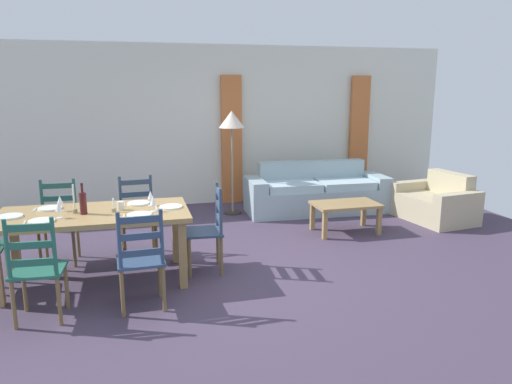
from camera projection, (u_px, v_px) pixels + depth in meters
The scene contains 33 objects.
ground_plane at pixel (217, 272), 5.33m from camera, with size 9.60×9.60×0.02m, color #44374B.
wall_far at pixel (182, 126), 8.16m from camera, with size 9.60×0.16×2.70m, color silver.
curtain_panel_left at pixel (232, 140), 8.28m from camera, with size 0.35×0.08×2.20m, color #C46A35.
curtain_panel_right at pixel (359, 137), 8.87m from camera, with size 0.35×0.08×2.20m, color #C46A35.
dining_table at pixel (94, 220), 4.90m from camera, with size 1.90×0.96×0.75m.
dining_chair_near_left at pixel (37, 269), 4.09m from camera, with size 0.44×0.42×0.96m.
dining_chair_near_right at pixel (141, 259), 4.32m from camera, with size 0.44×0.42×0.96m.
dining_chair_far_left at pixel (59, 222), 5.52m from camera, with size 0.43×0.41×0.96m.
dining_chair_far_right at pixel (138, 217), 5.73m from camera, with size 0.45×0.43×0.96m.
dining_chair_head_east at pixel (209, 229), 5.25m from camera, with size 0.43×0.45×0.96m.
dinner_plate_near_left at pixel (42, 221), 4.53m from camera, with size 0.24×0.24×0.02m, color white.
fork_near_left at pixel (25, 223), 4.50m from camera, with size 0.02×0.17×0.01m, color silver.
dinner_plate_near_right at pixel (139, 215), 4.75m from camera, with size 0.24×0.24×0.02m, color white.
fork_near_right at pixel (124, 216), 4.72m from camera, with size 0.02×0.17×0.01m, color silver.
dinner_plate_far_left at pixel (50, 208), 5.01m from camera, with size 0.24×0.24×0.02m, color white.
fork_far_left at pixel (34, 210), 4.97m from camera, with size 0.02×0.17×0.01m, color silver.
dinner_plate_far_right at pixel (138, 203), 5.23m from camera, with size 0.24×0.24×0.02m, color white.
fork_far_right at pixel (124, 205), 5.19m from camera, with size 0.02×0.17×0.01m, color silver.
dinner_plate_head_west at pixel (10, 216), 4.69m from camera, with size 0.24×0.24×0.02m, color white.
dinner_plate_head_east at pixel (171, 207), 5.07m from camera, with size 0.24×0.24×0.02m, color white.
fork_head_east at pixel (157, 208), 5.03m from camera, with size 0.02×0.17×0.01m, color silver.
wine_bottle at pixel (83, 203), 4.79m from camera, with size 0.07×0.07×0.32m.
wine_glass_near_left at pixel (58, 207), 4.64m from camera, with size 0.06×0.06×0.16m.
wine_glass_near_right at pixel (153, 201), 4.89m from camera, with size 0.06×0.06×0.16m.
wine_glass_far_left at pixel (60, 201), 4.90m from camera, with size 0.06×0.06×0.16m.
wine_glass_far_right at pixel (151, 196), 5.13m from camera, with size 0.06×0.06×0.16m.
coffee_cup_primary at pixel (121, 206), 4.96m from camera, with size 0.07×0.07×0.09m, color silver.
candle_tall at pixel (74, 205), 4.84m from camera, with size 0.05×0.05×0.30m.
candle_short at pixel (114, 208), 4.88m from camera, with size 0.05×0.05×0.14m.
couch at pixel (316, 194), 7.86m from camera, with size 2.31×0.89×0.80m.
coffee_table at pixel (346, 208), 6.69m from camera, with size 0.90×0.56×0.42m.
armchair_upholstered at pixel (437, 204), 7.36m from camera, with size 0.95×1.26×0.72m.
standing_lamp at pixel (232, 126), 7.46m from camera, with size 0.40×0.40×1.64m.
Camera 1 is at (-0.84, -4.96, 1.99)m, focal length 33.67 mm.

